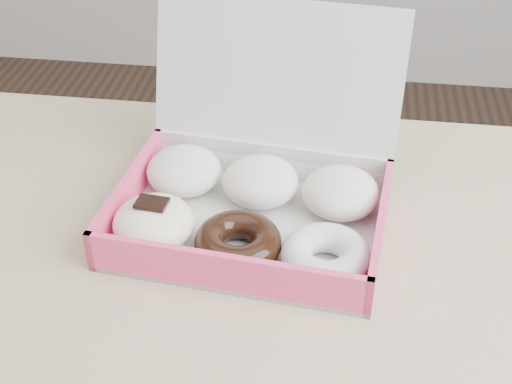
# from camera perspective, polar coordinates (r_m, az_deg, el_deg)

# --- Properties ---
(table) EXTENTS (1.20, 0.80, 0.75)m
(table) POSITION_cam_1_polar(r_m,az_deg,el_deg) (0.75, -15.79, -13.40)
(table) COLOR tan
(table) RESTS_ON ground
(donut_box) EXTENTS (0.30, 0.28, 0.20)m
(donut_box) POSITION_cam_1_polar(r_m,az_deg,el_deg) (0.75, -0.40, -0.25)
(donut_box) COLOR silver
(donut_box) RESTS_ON table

